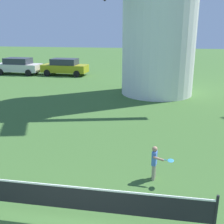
{
  "coord_description": "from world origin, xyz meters",
  "views": [
    {
      "loc": [
        1.7,
        -3.35,
        4.35
      ],
      "look_at": [
        0.48,
        3.81,
        2.14
      ],
      "focal_mm": 44.43,
      "sensor_mm": 36.0,
      "label": 1
    }
  ],
  "objects_px": {
    "parked_car_cream": "(18,66)",
    "player_far": "(155,161)",
    "parked_car_mustard": "(65,67)",
    "tennis_net": "(97,201)"
  },
  "relations": [
    {
      "from": "tennis_net",
      "to": "parked_car_mustard",
      "type": "bearing_deg",
      "value": 110.82
    },
    {
      "from": "parked_car_cream",
      "to": "tennis_net",
      "type": "bearing_deg",
      "value": -58.34
    },
    {
      "from": "parked_car_cream",
      "to": "player_far",
      "type": "bearing_deg",
      "value": -52.48
    },
    {
      "from": "player_far",
      "to": "parked_car_cream",
      "type": "height_order",
      "value": "parked_car_cream"
    },
    {
      "from": "tennis_net",
      "to": "parked_car_cream",
      "type": "relative_size",
      "value": 1.16
    },
    {
      "from": "parked_car_mustard",
      "to": "parked_car_cream",
      "type": "bearing_deg",
      "value": -178.02
    },
    {
      "from": "player_far",
      "to": "parked_car_cream",
      "type": "bearing_deg",
      "value": 127.52
    },
    {
      "from": "tennis_net",
      "to": "player_far",
      "type": "distance_m",
      "value": 2.63
    },
    {
      "from": "parked_car_cream",
      "to": "parked_car_mustard",
      "type": "bearing_deg",
      "value": 1.98
    },
    {
      "from": "player_far",
      "to": "parked_car_mustard",
      "type": "distance_m",
      "value": 19.88
    }
  ]
}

